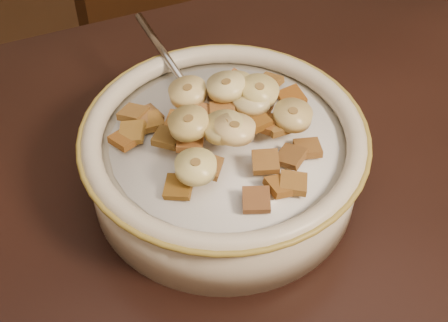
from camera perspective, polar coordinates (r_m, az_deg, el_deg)
name	(u,v)px	position (r m, az deg, el deg)	size (l,w,h in m)	color
chair	(212,57)	(1.14, -1.09, 9.47)	(0.41, 0.41, 0.93)	black
cereal_bowl	(224,164)	(0.52, 0.00, -0.24)	(0.22, 0.22, 0.05)	beige
milk	(224,141)	(0.50, 0.00, 1.82)	(0.19, 0.19, 0.00)	silver
spoon	(203,111)	(0.52, -1.94, 4.59)	(0.04, 0.05, 0.01)	#A3A3A5
cereal_square_0	(208,166)	(0.46, -1.48, -0.46)	(0.02, 0.02, 0.01)	brown
cereal_square_1	(179,122)	(0.50, -4.16, 3.59)	(0.02, 0.02, 0.01)	olive
cereal_square_2	(266,162)	(0.47, 3.83, -0.06)	(0.02, 0.02, 0.01)	#976426
cereal_square_3	(223,111)	(0.49, -0.10, 4.56)	(0.02, 0.02, 0.01)	#9D6326
cereal_square_4	(277,126)	(0.49, 4.87, 3.25)	(0.02, 0.02, 0.01)	brown
cereal_square_5	(148,116)	(0.52, -7.00, 4.10)	(0.02, 0.02, 0.01)	brown
cereal_square_6	(257,114)	(0.50, 3.02, 4.27)	(0.02, 0.02, 0.01)	brown
cereal_square_7	(133,113)	(0.52, -8.30, 4.34)	(0.02, 0.02, 0.01)	brown
cereal_square_8	(265,123)	(0.49, 3.74, 3.52)	(0.02, 0.02, 0.01)	brown
cereal_square_9	(150,122)	(0.51, -6.75, 3.57)	(0.02, 0.02, 0.01)	olive
cereal_square_10	(229,129)	(0.48, 0.46, 2.97)	(0.02, 0.02, 0.01)	brown
cereal_square_11	(242,104)	(0.51, 1.69, 5.19)	(0.02, 0.02, 0.01)	brown
cereal_square_12	(281,186)	(0.46, 5.24, -2.29)	(0.02, 0.02, 0.01)	brown
cereal_square_13	(190,142)	(0.48, -3.11, 1.78)	(0.02, 0.02, 0.01)	brown
cereal_square_14	(256,121)	(0.49, 2.90, 3.66)	(0.02, 0.02, 0.01)	brown
cereal_square_15	(247,112)	(0.50, 2.10, 4.53)	(0.02, 0.02, 0.01)	brown
cereal_square_16	(259,107)	(0.51, 3.21, 4.97)	(0.02, 0.02, 0.01)	brown
cereal_square_17	(207,115)	(0.50, -1.56, 4.26)	(0.02, 0.02, 0.01)	#905C2B
cereal_square_18	(237,82)	(0.54, 1.16, 7.25)	(0.02, 0.02, 0.01)	brown
cereal_square_19	(125,139)	(0.50, -9.02, 2.00)	(0.02, 0.02, 0.01)	brown
cereal_square_20	(178,187)	(0.46, -4.19, -2.36)	(0.02, 0.02, 0.01)	brown
cereal_square_21	(308,148)	(0.49, 7.66, 1.17)	(0.02, 0.02, 0.01)	brown
cereal_square_22	(269,82)	(0.55, 4.10, 7.20)	(0.02, 0.02, 0.01)	#9A6025
cereal_square_23	(223,89)	(0.53, -0.07, 6.60)	(0.02, 0.02, 0.01)	olive
cereal_square_24	(132,132)	(0.50, -8.43, 2.60)	(0.02, 0.02, 0.01)	brown
cereal_square_25	(291,156)	(0.48, 6.14, 0.41)	(0.02, 0.02, 0.01)	brown
cereal_square_26	(256,200)	(0.45, 2.97, -3.56)	(0.02, 0.02, 0.01)	brown
cereal_square_27	(292,98)	(0.54, 6.20, 5.79)	(0.02, 0.02, 0.01)	#995918
cereal_square_28	(167,138)	(0.49, -5.19, 2.15)	(0.02, 0.02, 0.01)	brown
cereal_square_29	(293,183)	(0.46, 6.35, -2.02)	(0.02, 0.02, 0.01)	#9C6225
banana_slice_0	(237,87)	(0.51, 1.18, 6.74)	(0.03, 0.03, 0.01)	#F3E695
banana_slice_1	(293,115)	(0.49, 6.29, 4.18)	(0.03, 0.03, 0.01)	tan
banana_slice_2	(226,86)	(0.50, 0.20, 6.84)	(0.03, 0.03, 0.01)	#FFE7AB
banana_slice_3	(251,100)	(0.50, 2.53, 5.59)	(0.03, 0.03, 0.01)	#CAC187
banana_slice_4	(188,92)	(0.51, -3.33, 6.32)	(0.03, 0.03, 0.01)	beige
banana_slice_5	(259,91)	(0.50, 3.26, 6.41)	(0.03, 0.03, 0.01)	#F1E380
banana_slice_6	(196,167)	(0.46, -2.60, -0.52)	(0.03, 0.03, 0.01)	#E7D177
banana_slice_7	(235,129)	(0.47, 0.98, 2.93)	(0.03, 0.03, 0.01)	#FFDB92
banana_slice_8	(189,123)	(0.47, -3.24, 3.48)	(0.03, 0.03, 0.01)	#E1BE6C
banana_slice_9	(223,127)	(0.47, -0.06, 3.12)	(0.03, 0.03, 0.01)	#DFC77B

